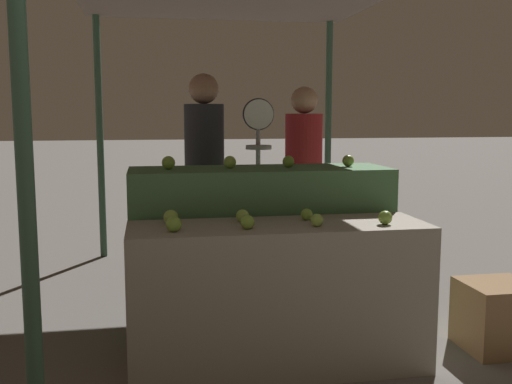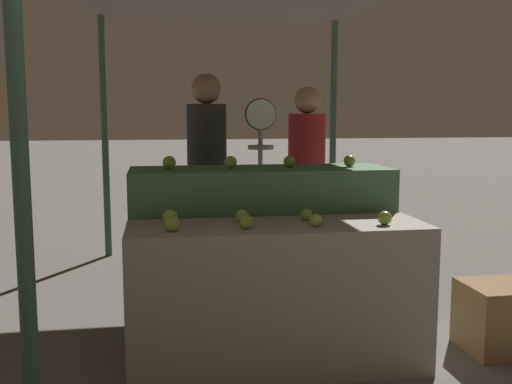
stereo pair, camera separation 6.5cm
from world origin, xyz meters
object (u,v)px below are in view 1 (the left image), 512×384
Objects in this scene: person_vendor_at_scale at (205,168)px; wooden_crate_side at (497,316)px; person_customer_left at (303,171)px; produce_scale at (258,158)px.

person_vendor_at_scale is 2.38m from wooden_crate_side.
produce_scale is at bearing 54.52° from person_customer_left.
person_vendor_at_scale is at bearing 155.02° from produce_scale.
person_customer_left is at bearing 118.39° from wooden_crate_side.
produce_scale is 2.03m from wooden_crate_side.
produce_scale reaches higher than wooden_crate_side.
person_vendor_at_scale reaches higher than wooden_crate_side.
produce_scale is 0.45m from person_vendor_at_scale.
produce_scale is at bearing 137.29° from wooden_crate_side.
produce_scale is 3.74× the size of wooden_crate_side.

